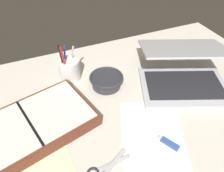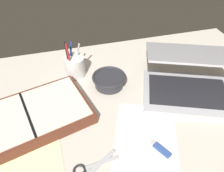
{
  "view_description": "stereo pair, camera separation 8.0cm",
  "coord_description": "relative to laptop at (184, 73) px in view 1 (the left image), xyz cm",
  "views": [
    {
      "loc": [
        -28.42,
        -46.41,
        62.51
      ],
      "look_at": [
        -5.19,
        8.84,
        9.0
      ],
      "focal_mm": 35.0,
      "sensor_mm": 36.0,
      "label": 1
    },
    {
      "loc": [
        -20.83,
        -49.02,
        62.51
      ],
      "look_at": [
        -5.19,
        8.84,
        9.0
      ],
      "focal_mm": 35.0,
      "sensor_mm": 36.0,
      "label": 2
    }
  ],
  "objects": [
    {
      "name": "desk_top",
      "position": [
        -25.59,
        -6.49,
        -6.39
      ],
      "size": [
        140.0,
        100.0,
        2.0
      ],
      "primitive_type": "cube",
      "color": "beige",
      "rests_on": "ground"
    },
    {
      "name": "laptop",
      "position": [
        0.0,
        0.0,
        0.0
      ],
      "size": [
        44.24,
        43.36,
        17.02
      ],
      "rotation": [
        0.0,
        0.0,
        -0.38
      ],
      "color": "#B7B7BC",
      "rests_on": "desk_top"
    },
    {
      "name": "bowl",
      "position": [
        -29.75,
        10.76,
        -2.61
      ],
      "size": [
        13.92,
        13.92,
        4.97
      ],
      "color": "#2D2D33",
      "rests_on": "desk_top"
    },
    {
      "name": "pen_cup",
      "position": [
        -42.16,
        21.53,
        -0.74
      ],
      "size": [
        8.7,
        8.7,
        16.61
      ],
      "color": "white",
      "rests_on": "desk_top"
    },
    {
      "name": "planner",
      "position": [
        -61.43,
        -0.79,
        -3.17
      ],
      "size": [
        45.68,
        33.97,
        4.63
      ],
      "rotation": [
        0.0,
        0.0,
        0.26
      ],
      "color": "brown",
      "rests_on": "desk_top"
    },
    {
      "name": "paper_sheet_front",
      "position": [
        -24.84,
        -17.93,
        -5.31
      ],
      "size": [
        29.62,
        34.85,
        0.16
      ],
      "primitive_type": "cube",
      "rotation": [
        0.0,
        0.0,
        -0.38
      ],
      "color": "white",
      "rests_on": "desk_top"
    },
    {
      "name": "usb_drive",
      "position": [
        -21.79,
        -23.41,
        -4.89
      ],
      "size": [
        4.76,
        7.12,
        1.0
      ],
      "rotation": [
        0.0,
        0.0,
        0.48
      ],
      "color": "#33519E",
      "rests_on": "desk_top"
    }
  ]
}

